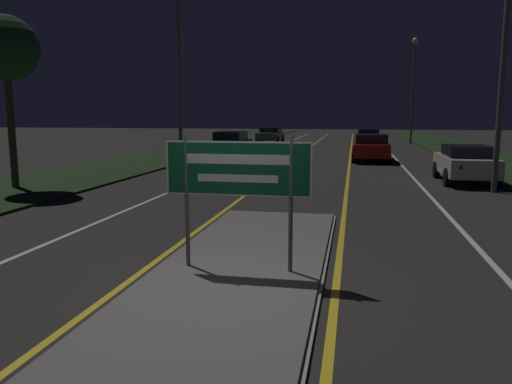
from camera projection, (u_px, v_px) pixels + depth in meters
The scene contains 20 objects.
ground_plane at pixel (229, 287), 7.49m from camera, with size 160.00×160.00×0.00m, color #282623.
median_island at pixel (238, 272), 8.09m from camera, with size 2.79×9.59×0.10m.
verge_left at pixel (154, 159), 28.68m from camera, with size 5.00×100.00×0.08m.
verge_right at pixel (509, 165), 25.07m from camera, with size 5.00×100.00×0.08m.
centre_line_yellow_left at pixel (300, 154), 32.03m from camera, with size 0.12×70.00×0.01m.
centre_line_yellow_right at pixel (350, 155), 31.42m from camera, with size 0.12×70.00×0.01m.
lane_line_white_left at pixel (260, 154), 32.52m from camera, with size 0.12×70.00×0.01m.
lane_line_white_right at pixel (393, 156), 30.93m from camera, with size 0.12×70.00×0.01m.
edge_line_white_left at pixel (216, 153), 33.09m from camera, with size 0.10×70.00×0.01m.
edge_line_white_right at pixel (444, 157), 30.36m from camera, with size 0.10×70.00×0.01m.
highway_sign at pixel (238, 174), 7.84m from camera, with size 2.35×0.07×2.15m.
streetlight_left_near at pixel (178, 23), 23.94m from camera, with size 0.61×0.61×10.08m.
streetlight_right_far at pixel (414, 76), 42.57m from camera, with size 0.53×0.53×8.96m.
car_receding_0 at pixel (465, 163), 18.80m from camera, with size 1.86×4.08×1.42m.
car_receding_1 at pixel (371, 147), 27.42m from camera, with size 2.02×4.44×1.49m.
car_receding_2 at pixel (368, 137), 40.25m from camera, with size 1.94×4.34×1.40m.
car_approaching_0 at pixel (231, 161), 19.07m from camera, with size 1.89×4.47×1.48m.
car_approaching_1 at pixel (230, 143), 30.78m from camera, with size 2.00×4.80×1.50m.
car_approaching_2 at pixel (270, 135), 44.27m from camera, with size 2.00×4.65×1.41m.
roadside_palm_left at pixel (6, 50), 16.51m from camera, with size 2.17×2.17×5.74m.
Camera 1 is at (1.78, -6.96, 2.57)m, focal length 35.00 mm.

